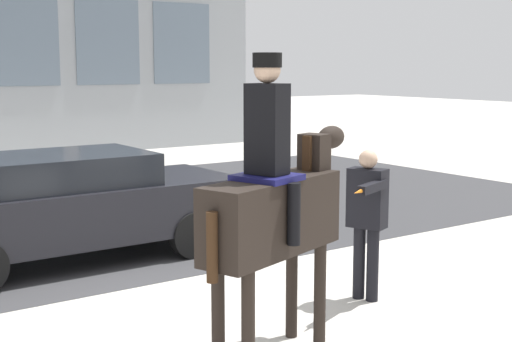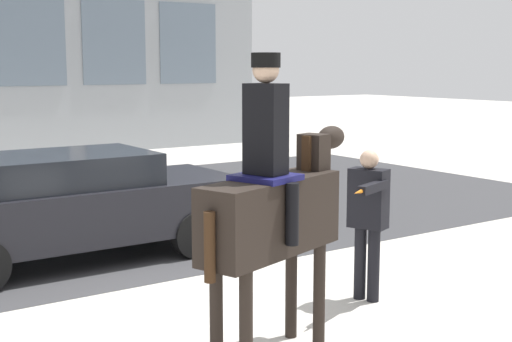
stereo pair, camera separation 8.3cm
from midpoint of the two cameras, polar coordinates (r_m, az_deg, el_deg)
ground_plane at (r=8.05m, az=-7.18°, el=-9.91°), size 80.00×80.00×0.00m
road_surface at (r=12.33m, az=-17.52°, el=-3.77°), size 19.35×8.50×0.01m
mounted_horse_lead at (r=6.03m, az=1.11°, el=-2.83°), size 1.89×0.90×2.63m
pedestrian_bystander at (r=7.71m, az=8.58°, el=-3.35°), size 0.78×0.68×1.64m
street_car_near_lane at (r=9.56m, az=-15.01°, el=-2.57°), size 4.38×1.80×1.41m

